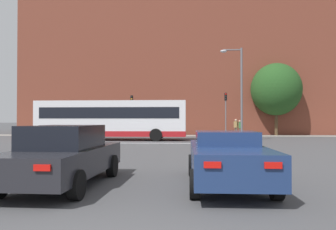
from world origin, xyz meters
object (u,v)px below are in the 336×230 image
(pedestrian_walking_east, at_px, (240,127))
(pedestrian_walking_west, at_px, (85,125))
(pedestrian_waiting, at_px, (236,126))
(car_saloon_left, at_px, (64,155))
(traffic_light_far_right, at_px, (226,107))
(street_lamp_junction, at_px, (238,85))
(bus_crossing_lead, at_px, (112,119))
(car_roadster_right, at_px, (227,158))
(traffic_light_far_left, at_px, (132,109))

(pedestrian_walking_east, xyz_separation_m, pedestrian_walking_west, (-16.82, -0.45, 0.12))
(pedestrian_waiting, bearing_deg, pedestrian_walking_east, -163.56)
(pedestrian_waiting, bearing_deg, car_saloon_left, 112.37)
(pedestrian_walking_west, bearing_deg, car_saloon_left, 84.82)
(traffic_light_far_right, xyz_separation_m, pedestrian_walking_east, (1.60, 0.99, -2.06))
(street_lamp_junction, bearing_deg, traffic_light_far_right, 90.04)
(bus_crossing_lead, xyz_separation_m, pedestrian_walking_east, (11.90, 8.68, -0.77))
(car_roadster_right, xyz_separation_m, bus_crossing_lead, (-7.44, 18.53, 1.04))
(pedestrian_walking_west, bearing_deg, car_roadster_right, 92.72)
(car_roadster_right, distance_m, traffic_light_far_left, 26.92)
(pedestrian_walking_east, bearing_deg, pedestrian_walking_west, -82.24)
(pedestrian_walking_west, bearing_deg, pedestrian_waiting, 160.05)
(car_roadster_right, xyz_separation_m, street_lamp_junction, (2.87, 17.48, 3.73))
(traffic_light_far_left, distance_m, traffic_light_far_right, 9.94)
(bus_crossing_lead, relative_size, pedestrian_waiting, 6.89)
(traffic_light_far_left, height_order, traffic_light_far_right, traffic_light_far_right)
(pedestrian_walking_west, bearing_deg, traffic_light_far_left, 148.47)
(car_saloon_left, height_order, pedestrian_walking_west, pedestrian_walking_west)
(traffic_light_far_right, distance_m, pedestrian_walking_west, 15.36)
(car_roadster_right, bearing_deg, car_saloon_left, -176.39)
(car_saloon_left, xyz_separation_m, street_lamp_junction, (7.02, 17.78, 3.67))
(car_saloon_left, relative_size, car_roadster_right, 0.99)
(pedestrian_waiting, height_order, pedestrian_walking_east, pedestrian_waiting)
(traffic_light_far_left, height_order, pedestrian_waiting, traffic_light_far_left)
(car_saloon_left, height_order, car_roadster_right, car_saloon_left)
(street_lamp_junction, bearing_deg, pedestrian_walking_east, 80.73)
(traffic_light_far_left, relative_size, pedestrian_walking_east, 2.57)
(car_roadster_right, bearing_deg, traffic_light_far_right, 83.24)
(traffic_light_far_right, height_order, street_lamp_junction, street_lamp_junction)
(traffic_light_far_left, bearing_deg, pedestrian_waiting, 7.63)
(car_saloon_left, bearing_deg, pedestrian_walking_east, 73.99)
(car_saloon_left, relative_size, pedestrian_waiting, 2.62)
(car_saloon_left, bearing_deg, pedestrian_waiting, 74.82)
(car_saloon_left, bearing_deg, traffic_light_far_left, 97.72)
(traffic_light_far_right, xyz_separation_m, street_lamp_junction, (0.01, -8.74, 1.41))
(car_roadster_right, height_order, pedestrian_walking_west, pedestrian_walking_west)
(traffic_light_far_right, xyz_separation_m, pedestrian_walking_west, (-15.22, 0.55, -1.93))
(bus_crossing_lead, xyz_separation_m, pedestrian_walking_west, (-4.92, 8.23, -0.65))
(traffic_light_far_left, distance_m, pedestrian_walking_west, 5.65)
(traffic_light_far_right, xyz_separation_m, pedestrian_waiting, (1.20, 1.15, -1.97))
(car_roadster_right, relative_size, pedestrian_waiting, 2.65)
(street_lamp_junction, height_order, pedestrian_walking_west, street_lamp_junction)
(pedestrian_walking_east, height_order, pedestrian_walking_west, pedestrian_walking_west)
(car_saloon_left, distance_m, bus_crossing_lead, 19.14)
(car_roadster_right, distance_m, pedestrian_walking_west, 29.48)
(car_saloon_left, height_order, bus_crossing_lead, bus_crossing_lead)
(pedestrian_waiting, bearing_deg, car_roadster_right, 120.44)
(car_roadster_right, bearing_deg, pedestrian_waiting, 81.02)
(street_lamp_junction, distance_m, pedestrian_waiting, 10.52)
(bus_crossing_lead, xyz_separation_m, pedestrian_waiting, (11.51, 8.84, -0.69))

